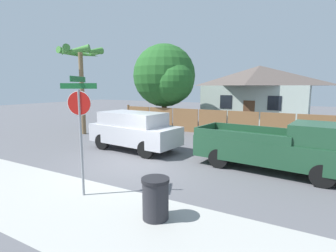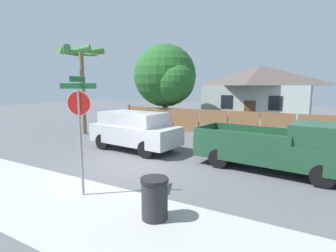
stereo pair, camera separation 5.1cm
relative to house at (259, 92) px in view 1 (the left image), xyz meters
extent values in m
plane|color=#56565B|center=(-1.28, -16.97, -2.57)|extent=(80.00, 80.00, 0.00)
cube|color=#A3A39E|center=(-1.28, -20.57, -2.57)|extent=(36.00, 3.20, 0.01)
cube|color=brown|center=(-7.11, -8.71, -1.78)|extent=(1.89, 0.06, 1.59)
cube|color=brown|center=(-5.14, -8.71, -1.78)|extent=(1.89, 0.06, 1.59)
cube|color=brown|center=(-3.17, -8.71, -1.78)|extent=(1.89, 0.06, 1.59)
cube|color=brown|center=(-1.20, -8.71, -1.78)|extent=(1.89, 0.06, 1.59)
cube|color=brown|center=(0.77, -8.71, -1.78)|extent=(1.89, 0.06, 1.59)
cube|color=brown|center=(2.75, -8.71, -1.78)|extent=(1.89, 0.06, 1.59)
cube|color=brown|center=(4.72, -8.71, -1.78)|extent=(1.89, 0.06, 1.59)
cube|color=brown|center=(-8.10, -8.71, -1.73)|extent=(0.12, 0.12, 1.69)
cube|color=#B2C1B7|center=(0.00, 0.00, -0.98)|extent=(8.36, 7.25, 3.19)
pyramid|color=#514742|center=(0.00, 0.00, 1.50)|extent=(9.03, 7.83, 1.78)
cube|color=black|center=(-1.88, -3.64, -0.72)|extent=(1.00, 0.04, 1.10)
cube|color=black|center=(1.88, -3.64, -0.72)|extent=(1.00, 0.04, 1.10)
cube|color=brown|center=(0.00, -3.64, -1.57)|extent=(0.90, 0.04, 2.00)
cylinder|color=brown|center=(-5.63, -7.36, -1.50)|extent=(0.40, 0.40, 2.14)
sphere|color=#235B23|center=(-5.63, -7.36, 1.35)|extent=(4.75, 4.75, 4.75)
sphere|color=#266326|center=(-4.56, -7.95, 0.88)|extent=(3.09, 3.09, 3.09)
cylinder|color=brown|center=(-8.59, -12.83, 0.18)|extent=(0.28, 0.28, 5.50)
cone|color=#428438|center=(-7.62, -12.83, 2.66)|extent=(0.44, 1.81, 0.71)
cone|color=#428438|center=(-8.11, -11.99, 2.66)|extent=(1.78, 1.28, 0.71)
cone|color=#428438|center=(-9.07, -11.99, 2.66)|extent=(1.78, 1.28, 0.71)
cone|color=#428438|center=(-9.56, -12.83, 2.66)|extent=(0.44, 1.81, 0.71)
cone|color=#428438|center=(-9.07, -13.66, 2.66)|extent=(1.78, 1.28, 0.71)
cone|color=#428438|center=(-8.11, -13.66, 2.66)|extent=(1.78, 1.28, 0.71)
cube|color=#B7B7BC|center=(-2.97, -14.79, -1.77)|extent=(4.69, 2.31, 0.87)
cube|color=#B7B7BC|center=(-3.08, -14.78, -1.02)|extent=(3.32, 2.03, 0.62)
cube|color=black|center=(-1.58, -14.92, -1.02)|extent=(0.22, 1.65, 0.52)
cylinder|color=black|center=(-1.49, -14.10, -2.18)|extent=(0.77, 0.22, 0.77)
cylinder|color=black|center=(-1.65, -15.75, -2.18)|extent=(0.77, 0.22, 0.77)
cylinder|color=black|center=(-4.28, -13.83, -2.18)|extent=(0.77, 0.22, 0.77)
cylinder|color=black|center=(-4.44, -15.48, -2.18)|extent=(0.77, 0.22, 0.77)
cube|color=#1E472D|center=(3.34, -14.79, -1.80)|extent=(5.74, 2.54, 0.83)
cube|color=#1E472D|center=(4.87, -14.94, -1.05)|extent=(1.95, 2.01, 0.68)
cube|color=#1E472D|center=(2.50, -13.75, -1.24)|extent=(3.50, 0.42, 0.29)
cube|color=#1E472D|center=(2.31, -15.64, -1.24)|extent=(3.50, 0.42, 0.29)
cube|color=#1E472D|center=(0.61, -14.52, -1.24)|extent=(0.27, 1.90, 0.29)
cylinder|color=black|center=(5.15, -14.07, -2.20)|extent=(0.75, 0.22, 0.75)
cylinder|color=black|center=(4.98, -15.85, -2.20)|extent=(0.75, 0.22, 0.75)
cylinder|color=black|center=(1.71, -13.73, -2.20)|extent=(0.75, 0.22, 0.75)
cylinder|color=black|center=(1.54, -15.51, -2.20)|extent=(0.75, 0.22, 0.75)
cylinder|color=gray|center=(-0.99, -19.90, -1.07)|extent=(0.07, 0.07, 3.01)
cylinder|color=red|center=(-0.99, -19.90, 0.07)|extent=(0.60, 0.28, 0.64)
cylinder|color=white|center=(-0.99, -19.90, 0.07)|extent=(0.63, 0.29, 0.68)
cube|color=#19602D|center=(-0.99, -19.90, 0.54)|extent=(0.94, 0.44, 0.15)
cube|color=#19602D|center=(-0.99, -19.90, 0.72)|extent=(0.40, 0.85, 0.15)
cylinder|color=#28282D|center=(1.54, -20.02, -2.12)|extent=(0.62, 0.62, 0.91)
cylinder|color=black|center=(1.54, -20.02, -1.62)|extent=(0.66, 0.66, 0.08)
camera|label=1|loc=(4.65, -24.93, 0.51)|focal=28.00mm
camera|label=2|loc=(4.70, -24.90, 0.51)|focal=28.00mm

